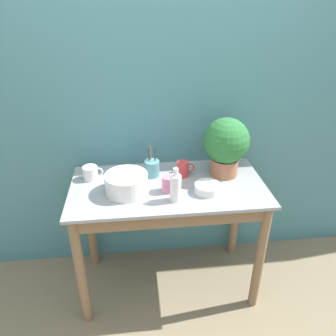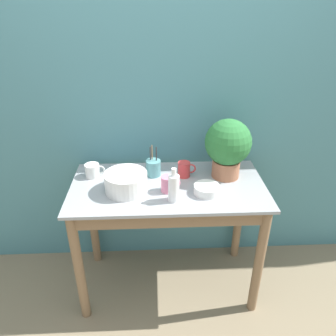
{
  "view_description": "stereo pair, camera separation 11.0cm",
  "coord_description": "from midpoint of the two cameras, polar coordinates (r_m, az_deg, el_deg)",
  "views": [
    {
      "loc": [
        -0.19,
        -1.42,
        1.88
      ],
      "look_at": [
        0.0,
        0.31,
        0.95
      ],
      "focal_mm": 35.0,
      "sensor_mm": 36.0,
      "label": 1
    },
    {
      "loc": [
        -0.08,
        -1.43,
        1.88
      ],
      "look_at": [
        0.0,
        0.31,
        0.95
      ],
      "focal_mm": 35.0,
      "sensor_mm": 36.0,
      "label": 2
    }
  ],
  "objects": [
    {
      "name": "ground_plane",
      "position": [
        2.36,
        1.84,
        -24.54
      ],
      "size": [
        12.0,
        12.0,
        0.0
      ],
      "primitive_type": "plane",
      "color": "#7F7056"
    },
    {
      "name": "wall_back",
      "position": [
        2.2,
        1.0,
        10.24
      ],
      "size": [
        6.0,
        0.05,
        2.4
      ],
      "color": "teal",
      "rests_on": "ground_plane"
    },
    {
      "name": "counter_table",
      "position": [
        2.11,
        1.53,
        -7.56
      ],
      "size": [
        1.2,
        0.61,
        0.83
      ],
      "color": "#846647",
      "rests_on": "ground_plane"
    },
    {
      "name": "potted_plant",
      "position": [
        2.07,
        11.88,
        3.81
      ],
      "size": [
        0.29,
        0.29,
        0.38
      ],
      "color": "#A36647",
      "rests_on": "counter_table"
    },
    {
      "name": "bowl_wash_large",
      "position": [
        1.95,
        -5.72,
        -2.47
      ],
      "size": [
        0.25,
        0.25,
        0.12
      ],
      "color": "silver",
      "rests_on": "counter_table"
    },
    {
      "name": "bottle_tall",
      "position": [
        1.84,
        2.72,
        -3.44
      ],
      "size": [
        0.06,
        0.06,
        0.21
      ],
      "color": "white",
      "rests_on": "counter_table"
    },
    {
      "name": "mug_red",
      "position": [
        2.1,
        4.36,
        -0.26
      ],
      "size": [
        0.12,
        0.08,
        0.1
      ],
      "color": "#C63838",
      "rests_on": "counter_table"
    },
    {
      "name": "mug_white",
      "position": [
        2.14,
        -11.56,
        -0.44
      ],
      "size": [
        0.13,
        0.09,
        0.09
      ],
      "color": "white",
      "rests_on": "counter_table"
    },
    {
      "name": "mug_pink",
      "position": [
        1.94,
        1.63,
        -2.8
      ],
      "size": [
        0.12,
        0.08,
        0.1
      ],
      "color": "pink",
      "rests_on": "counter_table"
    },
    {
      "name": "bowl_small_enamel_white",
      "position": [
        1.96,
        8.37,
        -3.72
      ],
      "size": [
        0.15,
        0.15,
        0.05
      ],
      "color": "silver",
      "rests_on": "counter_table"
    },
    {
      "name": "utensil_cup",
      "position": [
        2.11,
        -1.09,
        0.04
      ],
      "size": [
        0.1,
        0.1,
        0.2
      ],
      "color": "#569399",
      "rests_on": "counter_table"
    }
  ]
}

